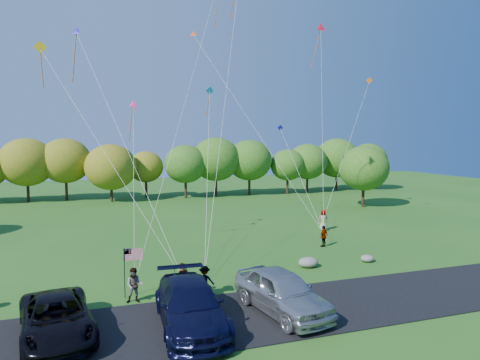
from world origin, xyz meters
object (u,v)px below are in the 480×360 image
at_px(minivan_silver, 282,291).
at_px(flyer_e, 323,220).
at_px(minivan_navy, 190,305).
at_px(minivan_dark, 57,318).
at_px(flyer_c, 205,281).
at_px(flyer_a, 183,281).
at_px(flyer_d, 324,236).
at_px(flyer_b, 135,285).

bearing_deg(minivan_silver, flyer_e, 44.18).
bearing_deg(minivan_silver, minivan_navy, 171.60).
height_order(minivan_navy, minivan_silver, minivan_silver).
distance_m(minivan_dark, flyer_c, 7.50).
bearing_deg(flyer_a, flyer_e, 23.68).
distance_m(flyer_d, flyer_e, 6.01).
height_order(flyer_b, flyer_e, flyer_e).
bearing_deg(flyer_b, minivan_dark, -129.64).
relative_size(minivan_silver, flyer_e, 3.11).
height_order(flyer_a, flyer_e, flyer_e).
distance_m(minivan_dark, minivan_navy, 5.49).
relative_size(flyer_c, flyer_e, 0.84).
xyz_separation_m(minivan_silver, flyer_b, (-6.48, 3.60, -0.18)).
height_order(minivan_dark, flyer_a, flyer_a).
bearing_deg(flyer_b, minivan_silver, -20.57).
height_order(minivan_silver, flyer_e, minivan_silver).
distance_m(flyer_c, flyer_d, 13.23).
bearing_deg(flyer_c, flyer_a, 16.14).
xyz_separation_m(flyer_a, flyer_d, (12.24, 7.17, -0.11)).
distance_m(minivan_silver, flyer_a, 5.28).
distance_m(minivan_silver, flyer_d, 13.39).
distance_m(flyer_a, flyer_c, 1.13).
bearing_deg(flyer_d, minivan_navy, 14.50).
xyz_separation_m(minivan_dark, flyer_c, (6.94, 2.83, -0.08)).
bearing_deg(minivan_dark, minivan_silver, -12.04).
xyz_separation_m(minivan_silver, flyer_c, (-2.91, 3.41, -0.26)).
height_order(minivan_navy, flyer_e, minivan_navy).
height_order(minivan_dark, flyer_b, flyer_b).
bearing_deg(flyer_a, flyer_d, 14.73).
relative_size(flyer_b, flyer_d, 1.08).
bearing_deg(flyer_e, flyer_b, 54.51).
bearing_deg(flyer_a, flyer_b, 159.89).
bearing_deg(minivan_silver, minivan_dark, 165.98).
bearing_deg(flyer_a, flyer_c, -15.63).
bearing_deg(minivan_navy, flyer_e, 48.23).
bearing_deg(flyer_b, flyer_c, 5.40).
bearing_deg(minivan_navy, flyer_d, 42.82).
xyz_separation_m(minivan_dark, flyer_a, (5.82, 2.83, 0.04)).
distance_m(flyer_a, flyer_e, 19.60).
distance_m(minivan_dark, flyer_a, 6.47).
height_order(minivan_silver, flyer_d, minivan_silver).
xyz_separation_m(flyer_a, flyer_e, (15.16, 12.41, 0.02)).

